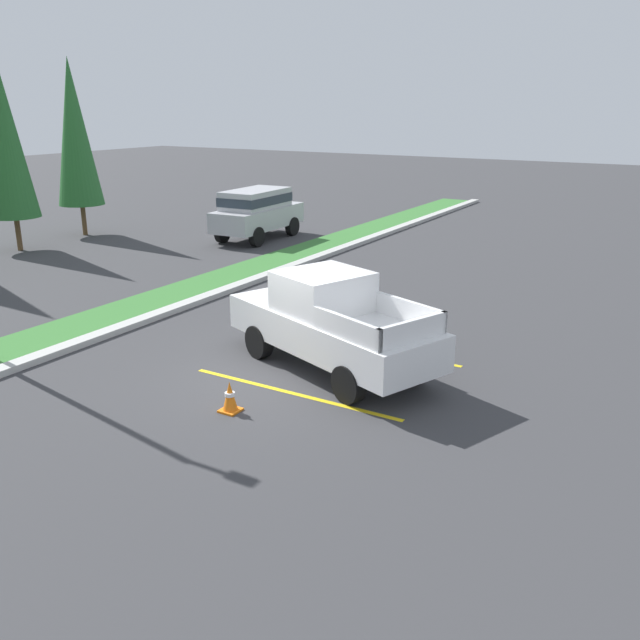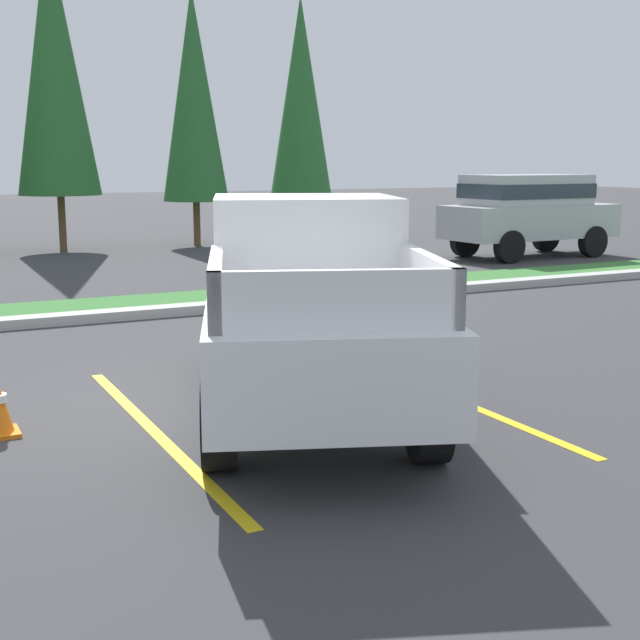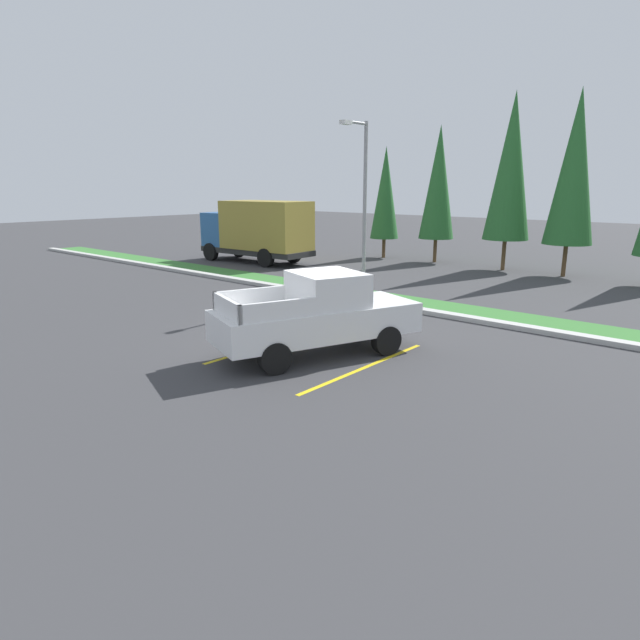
{
  "view_description": "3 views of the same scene",
  "coord_description": "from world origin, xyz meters",
  "px_view_note": "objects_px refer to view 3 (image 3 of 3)",
  "views": [
    {
      "loc": [
        -10.99,
        -7.7,
        5.49
      ],
      "look_at": [
        0.1,
        -1.06,
        1.36
      ],
      "focal_mm": 38.03,
      "sensor_mm": 36.0,
      "label": 1
    },
    {
      "loc": [
        -2.7,
        -8.32,
        2.44
      ],
      "look_at": [
        1.06,
        -0.84,
        0.9
      ],
      "focal_mm": 48.56,
      "sensor_mm": 36.0,
      "label": 2
    },
    {
      "loc": [
        9.67,
        -10.92,
        4.2
      ],
      "look_at": [
        1.19,
        -1.1,
        1.0
      ],
      "focal_mm": 30.55,
      "sensor_mm": 36.0,
      "label": 3
    }
  ],
  "objects_px": {
    "cypress_tree_leftmost": "(385,193)",
    "cypress_tree_left_inner": "(438,183)",
    "cargo_truck_distant": "(257,229)",
    "traffic_cone": "(257,322)",
    "pickup_truck_main": "(319,315)",
    "cypress_tree_right_inner": "(574,168)",
    "street_light": "(362,198)",
    "cypress_tree_center": "(511,167)"
  },
  "relations": [
    {
      "from": "cypress_tree_leftmost",
      "to": "cypress_tree_left_inner",
      "type": "xyz_separation_m",
      "value": [
        3.33,
        0.21,
        0.58
      ]
    },
    {
      "from": "cargo_truck_distant",
      "to": "traffic_cone",
      "type": "relative_size",
      "value": 11.48
    },
    {
      "from": "pickup_truck_main",
      "to": "cypress_tree_leftmost",
      "type": "distance_m",
      "value": 19.94
    },
    {
      "from": "cargo_truck_distant",
      "to": "cypress_tree_left_inner",
      "type": "bearing_deg",
      "value": 41.46
    },
    {
      "from": "cypress_tree_right_inner",
      "to": "cargo_truck_distant",
      "type": "bearing_deg",
      "value": -157.12
    },
    {
      "from": "pickup_truck_main",
      "to": "cypress_tree_left_inner",
      "type": "distance_m",
      "value": 18.84
    },
    {
      "from": "cargo_truck_distant",
      "to": "cypress_tree_right_inner",
      "type": "relative_size",
      "value": 0.81
    },
    {
      "from": "street_light",
      "to": "cypress_tree_leftmost",
      "type": "height_order",
      "value": "street_light"
    },
    {
      "from": "street_light",
      "to": "pickup_truck_main",
      "type": "bearing_deg",
      "value": -61.61
    },
    {
      "from": "cypress_tree_center",
      "to": "cypress_tree_right_inner",
      "type": "distance_m",
      "value": 3.01
    },
    {
      "from": "pickup_truck_main",
      "to": "cargo_truck_distant",
      "type": "height_order",
      "value": "cargo_truck_distant"
    },
    {
      "from": "cypress_tree_leftmost",
      "to": "cypress_tree_right_inner",
      "type": "xyz_separation_m",
      "value": [
        10.46,
        -0.23,
        1.22
      ]
    },
    {
      "from": "cypress_tree_center",
      "to": "traffic_cone",
      "type": "distance_m",
      "value": 17.22
    },
    {
      "from": "pickup_truck_main",
      "to": "cypress_tree_right_inner",
      "type": "xyz_separation_m",
      "value": [
        0.74,
        16.96,
        3.97
      ]
    },
    {
      "from": "street_light",
      "to": "cypress_tree_right_inner",
      "type": "height_order",
      "value": "cypress_tree_right_inner"
    },
    {
      "from": "pickup_truck_main",
      "to": "cypress_tree_right_inner",
      "type": "bearing_deg",
      "value": 87.51
    },
    {
      "from": "cypress_tree_leftmost",
      "to": "traffic_cone",
      "type": "relative_size",
      "value": 10.71
    },
    {
      "from": "cargo_truck_distant",
      "to": "cypress_tree_center",
      "type": "distance_m",
      "value": 13.57
    },
    {
      "from": "cypress_tree_left_inner",
      "to": "cypress_tree_right_inner",
      "type": "bearing_deg",
      "value": -3.53
    },
    {
      "from": "cypress_tree_leftmost",
      "to": "street_light",
      "type": "bearing_deg",
      "value": -59.82
    },
    {
      "from": "cypress_tree_leftmost",
      "to": "cypress_tree_center",
      "type": "bearing_deg",
      "value": -1.2
    },
    {
      "from": "cargo_truck_distant",
      "to": "cypress_tree_left_inner",
      "type": "height_order",
      "value": "cypress_tree_left_inner"
    },
    {
      "from": "street_light",
      "to": "cypress_tree_leftmost",
      "type": "relative_size",
      "value": 1.01
    },
    {
      "from": "pickup_truck_main",
      "to": "street_light",
      "type": "distance_m",
      "value": 7.95
    },
    {
      "from": "cypress_tree_left_inner",
      "to": "cypress_tree_right_inner",
      "type": "relative_size",
      "value": 0.87
    },
    {
      "from": "cypress_tree_center",
      "to": "traffic_cone",
      "type": "bearing_deg",
      "value": -92.05
    },
    {
      "from": "cypress_tree_leftmost",
      "to": "cypress_tree_center",
      "type": "height_order",
      "value": "cypress_tree_center"
    },
    {
      "from": "cypress_tree_leftmost",
      "to": "cypress_tree_right_inner",
      "type": "relative_size",
      "value": 0.76
    },
    {
      "from": "street_light",
      "to": "cypress_tree_leftmost",
      "type": "distance_m",
      "value": 12.28
    },
    {
      "from": "cargo_truck_distant",
      "to": "pickup_truck_main",
      "type": "bearing_deg",
      "value": -37.89
    },
    {
      "from": "street_light",
      "to": "cypress_tree_center",
      "type": "relative_size",
      "value": 0.75
    },
    {
      "from": "pickup_truck_main",
      "to": "cargo_truck_distant",
      "type": "xyz_separation_m",
      "value": [
        -13.87,
        10.8,
        0.81
      ]
    },
    {
      "from": "pickup_truck_main",
      "to": "traffic_cone",
      "type": "relative_size",
      "value": 9.25
    },
    {
      "from": "pickup_truck_main",
      "to": "cypress_tree_left_inner",
      "type": "bearing_deg",
      "value": 110.18
    },
    {
      "from": "cypress_tree_center",
      "to": "pickup_truck_main",
      "type": "bearing_deg",
      "value": -82.42
    },
    {
      "from": "street_light",
      "to": "cargo_truck_distant",
      "type": "bearing_deg",
      "value": 157.73
    },
    {
      "from": "cypress_tree_left_inner",
      "to": "cypress_tree_leftmost",
      "type": "bearing_deg",
      "value": -176.32
    },
    {
      "from": "street_light",
      "to": "cypress_tree_left_inner",
      "type": "xyz_separation_m",
      "value": [
        -2.84,
        10.83,
        0.58
      ]
    },
    {
      "from": "cypress_tree_center",
      "to": "traffic_cone",
      "type": "xyz_separation_m",
      "value": [
        -0.59,
        -16.53,
        -4.82
      ]
    },
    {
      "from": "cargo_truck_distant",
      "to": "cypress_tree_right_inner",
      "type": "bearing_deg",
      "value": 22.88
    },
    {
      "from": "cargo_truck_distant",
      "to": "cypress_tree_center",
      "type": "relative_size",
      "value": 0.79
    },
    {
      "from": "cypress_tree_left_inner",
      "to": "traffic_cone",
      "type": "distance_m",
      "value": 17.74
    }
  ]
}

